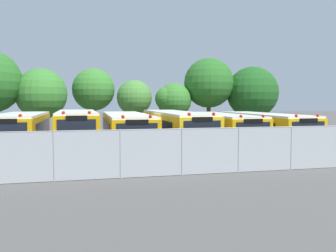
{
  "coord_description": "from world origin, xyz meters",
  "views": [
    {
      "loc": [
        -4.67,
        -23.74,
        3.27
      ],
      "look_at": [
        1.14,
        0.0,
        1.6
      ],
      "focal_mm": 39.53,
      "sensor_mm": 36.0,
      "label": 1
    }
  ],
  "objects_px": {
    "tree_3": "(134,97)",
    "tree_6": "(252,93)",
    "school_bus_3": "(175,129)",
    "tree_5": "(208,84)",
    "school_bus_4": "(220,129)",
    "school_bus_2": "(126,131)",
    "tree_2": "(95,89)",
    "tree_1": "(40,94)",
    "school_bus_1": "(77,130)",
    "school_bus_5": "(263,128)",
    "tree_4": "(172,100)",
    "traffic_cone": "(185,164)",
    "school_bus_0": "(21,132)"
  },
  "relations": [
    {
      "from": "tree_3",
      "to": "tree_6",
      "type": "height_order",
      "value": "tree_6"
    },
    {
      "from": "school_bus_3",
      "to": "tree_5",
      "type": "relative_size",
      "value": 1.6
    },
    {
      "from": "school_bus_4",
      "to": "tree_6",
      "type": "height_order",
      "value": "tree_6"
    },
    {
      "from": "school_bus_2",
      "to": "tree_2",
      "type": "relative_size",
      "value": 1.8
    },
    {
      "from": "tree_1",
      "to": "tree_3",
      "type": "relative_size",
      "value": 1.15
    },
    {
      "from": "school_bus_4",
      "to": "school_bus_1",
      "type": "bearing_deg",
      "value": 0.39
    },
    {
      "from": "tree_2",
      "to": "tree_6",
      "type": "height_order",
      "value": "tree_6"
    },
    {
      "from": "school_bus_2",
      "to": "school_bus_5",
      "type": "bearing_deg",
      "value": -178.85
    },
    {
      "from": "tree_1",
      "to": "tree_4",
      "type": "bearing_deg",
      "value": 1.1
    },
    {
      "from": "school_bus_2",
      "to": "tree_1",
      "type": "bearing_deg",
      "value": -55.73
    },
    {
      "from": "tree_3",
      "to": "tree_6",
      "type": "bearing_deg",
      "value": -6.24
    },
    {
      "from": "school_bus_4",
      "to": "tree_5",
      "type": "relative_size",
      "value": 1.44
    },
    {
      "from": "tree_3",
      "to": "tree_5",
      "type": "relative_size",
      "value": 0.71
    },
    {
      "from": "school_bus_5",
      "to": "tree_5",
      "type": "xyz_separation_m",
      "value": [
        -0.58,
        9.82,
        3.58
      ]
    },
    {
      "from": "school_bus_4",
      "to": "tree_4",
      "type": "bearing_deg",
      "value": -82.91
    },
    {
      "from": "school_bus_5",
      "to": "tree_2",
      "type": "xyz_separation_m",
      "value": [
        -11.09,
        11.54,
        3.01
      ]
    },
    {
      "from": "tree_3",
      "to": "tree_5",
      "type": "distance_m",
      "value": 7.18
    },
    {
      "from": "school_bus_2",
      "to": "traffic_cone",
      "type": "bearing_deg",
      "value": 105.43
    },
    {
      "from": "school_bus_4",
      "to": "tree_5",
      "type": "bearing_deg",
      "value": -103.35
    },
    {
      "from": "traffic_cone",
      "to": "school_bus_4",
      "type": "bearing_deg",
      "value": 57.45
    },
    {
      "from": "school_bus_1",
      "to": "tree_3",
      "type": "bearing_deg",
      "value": -116.9
    },
    {
      "from": "school_bus_3",
      "to": "school_bus_5",
      "type": "distance_m",
      "value": 6.4
    },
    {
      "from": "tree_1",
      "to": "traffic_cone",
      "type": "xyz_separation_m",
      "value": [
        7.86,
        -16.74,
        -3.55
      ]
    },
    {
      "from": "tree_4",
      "to": "tree_5",
      "type": "distance_m",
      "value": 3.85
    },
    {
      "from": "school_bus_4",
      "to": "tree_6",
      "type": "xyz_separation_m",
      "value": [
        6.81,
        9.06,
        2.73
      ]
    },
    {
      "from": "school_bus_1",
      "to": "tree_4",
      "type": "distance_m",
      "value": 12.92
    },
    {
      "from": "tree_1",
      "to": "tree_4",
      "type": "height_order",
      "value": "tree_1"
    },
    {
      "from": "school_bus_5",
      "to": "tree_3",
      "type": "xyz_separation_m",
      "value": [
        -7.63,
        10.39,
        2.29
      ]
    },
    {
      "from": "school_bus_5",
      "to": "traffic_cone",
      "type": "height_order",
      "value": "school_bus_5"
    },
    {
      "from": "school_bus_5",
      "to": "school_bus_3",
      "type": "bearing_deg",
      "value": -0.0
    },
    {
      "from": "tree_4",
      "to": "school_bus_1",
      "type": "bearing_deg",
      "value": -132.49
    },
    {
      "from": "school_bus_1",
      "to": "school_bus_5",
      "type": "xyz_separation_m",
      "value": [
        12.73,
        -0.3,
        -0.12
      ]
    },
    {
      "from": "tree_4",
      "to": "school_bus_0",
      "type": "bearing_deg",
      "value": -141.77
    },
    {
      "from": "school_bus_0",
      "to": "school_bus_2",
      "type": "bearing_deg",
      "value": 178.97
    },
    {
      "from": "tree_1",
      "to": "tree_5",
      "type": "bearing_deg",
      "value": 1.22
    },
    {
      "from": "traffic_cone",
      "to": "school_bus_3",
      "type": "bearing_deg",
      "value": 78.73
    },
    {
      "from": "school_bus_1",
      "to": "school_bus_2",
      "type": "relative_size",
      "value": 0.83
    },
    {
      "from": "tree_1",
      "to": "tree_5",
      "type": "distance_m",
      "value": 15.17
    },
    {
      "from": "tree_4",
      "to": "tree_6",
      "type": "bearing_deg",
      "value": -4.14
    },
    {
      "from": "tree_2",
      "to": "traffic_cone",
      "type": "height_order",
      "value": "tree_2"
    },
    {
      "from": "school_bus_4",
      "to": "tree_5",
      "type": "distance_m",
      "value": 10.67
    },
    {
      "from": "school_bus_2",
      "to": "school_bus_3",
      "type": "relative_size",
      "value": 0.96
    },
    {
      "from": "school_bus_2",
      "to": "school_bus_4",
      "type": "xyz_separation_m",
      "value": [
        6.49,
        0.04,
        -0.03
      ]
    },
    {
      "from": "school_bus_0",
      "to": "tree_3",
      "type": "relative_size",
      "value": 1.8
    },
    {
      "from": "school_bus_0",
      "to": "tree_6",
      "type": "relative_size",
      "value": 1.43
    },
    {
      "from": "school_bus_3",
      "to": "school_bus_4",
      "type": "distance_m",
      "value": 3.24
    },
    {
      "from": "tree_5",
      "to": "school_bus_1",
      "type": "bearing_deg",
      "value": -141.9
    },
    {
      "from": "tree_3",
      "to": "school_bus_4",
      "type": "bearing_deg",
      "value": -66.56
    },
    {
      "from": "tree_2",
      "to": "tree_3",
      "type": "xyz_separation_m",
      "value": [
        3.46,
        -1.14,
        -0.71
      ]
    },
    {
      "from": "school_bus_5",
      "to": "tree_6",
      "type": "bearing_deg",
      "value": -111.28
    }
  ]
}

